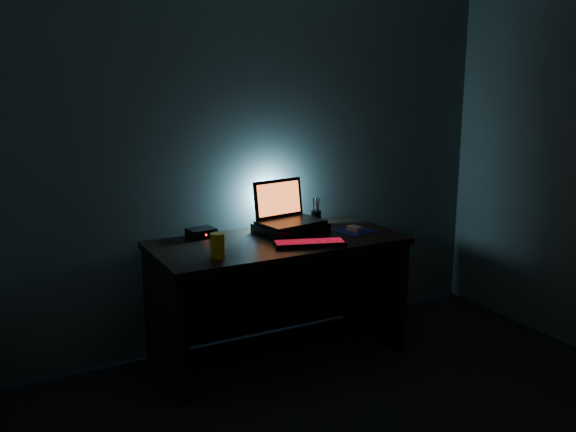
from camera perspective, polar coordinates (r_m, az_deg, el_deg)
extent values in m
cube|color=#47514D|center=(4.07, -3.40, 5.93)|extent=(3.50, 0.00, 2.50)
cube|color=black|center=(3.83, -0.94, -2.41)|extent=(1.50, 0.70, 0.04)
cube|color=black|center=(3.71, -10.89, -9.33)|extent=(0.06, 0.64, 0.71)
cube|color=black|center=(4.30, 7.60, -6.05)|extent=(0.06, 0.64, 0.71)
cube|color=black|center=(4.23, -2.95, -6.27)|extent=(1.38, 0.02, 0.65)
cube|color=black|center=(3.98, 0.24, -1.09)|extent=(0.44, 0.36, 0.06)
cube|color=black|center=(3.97, 0.24, -0.54)|extent=(0.42, 0.32, 0.02)
cube|color=black|center=(4.05, -0.87, 1.58)|extent=(0.36, 0.10, 0.24)
cube|color=#E85218|center=(4.04, -0.80, 1.56)|extent=(0.32, 0.08, 0.20)
cube|color=black|center=(3.71, 1.93, -2.44)|extent=(0.43, 0.25, 0.02)
cube|color=red|center=(3.71, 1.93, -2.25)|extent=(0.41, 0.23, 0.00)
cube|color=#0C155A|center=(4.05, 5.96, -1.33)|extent=(0.25, 0.24, 0.00)
cube|color=gray|center=(4.04, 5.97, -1.11)|extent=(0.07, 0.10, 0.03)
cylinder|color=black|center=(4.18, 2.51, -0.18)|extent=(0.08, 0.08, 0.10)
cylinder|color=yellow|center=(3.48, -6.28, -2.62)|extent=(0.10, 0.10, 0.13)
cube|color=black|center=(3.92, -7.73, -1.48)|extent=(0.17, 0.15, 0.05)
sphere|color=#FF0C07|center=(3.87, -7.29, -1.68)|extent=(0.01, 0.01, 0.01)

